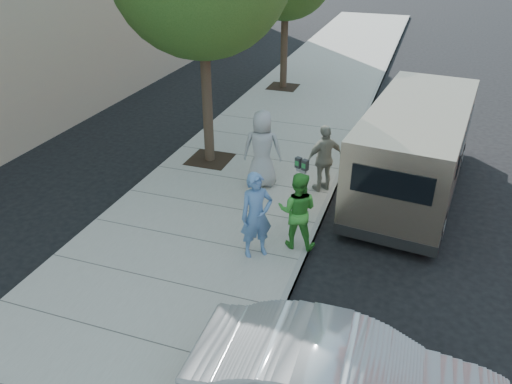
% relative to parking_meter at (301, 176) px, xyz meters
% --- Properties ---
extents(ground, '(120.00, 120.00, 0.00)m').
position_rel_parking_meter_xyz_m(ground, '(-1.00, -0.04, -1.27)').
color(ground, black).
rests_on(ground, ground).
extents(sidewalk, '(5.00, 60.00, 0.15)m').
position_rel_parking_meter_xyz_m(sidewalk, '(-2.00, -0.04, -1.20)').
color(sidewalk, gray).
rests_on(sidewalk, ground).
extents(curb_face, '(0.12, 60.00, 0.16)m').
position_rel_parking_meter_xyz_m(curb_face, '(0.44, -0.04, -1.20)').
color(curb_face, gray).
rests_on(curb_face, ground).
extents(parking_meter, '(0.34, 0.23, 1.55)m').
position_rel_parking_meter_xyz_m(parking_meter, '(0.00, 0.00, 0.00)').
color(parking_meter, gray).
rests_on(parking_meter, sidewalk).
extents(van, '(2.82, 6.66, 2.40)m').
position_rel_parking_meter_xyz_m(van, '(2.31, 2.48, -0.00)').
color(van, tan).
rests_on(van, ground).
extents(person_officer, '(0.81, 0.77, 1.86)m').
position_rel_parking_meter_xyz_m(person_officer, '(-0.50, -1.62, -0.19)').
color(person_officer, '#5179AD').
rests_on(person_officer, sidewalk).
extents(person_green_shirt, '(0.89, 0.73, 1.71)m').
position_rel_parking_meter_xyz_m(person_green_shirt, '(0.20, -1.04, -0.27)').
color(person_green_shirt, green).
rests_on(person_green_shirt, sidewalk).
extents(person_gray_shirt, '(1.11, 0.85, 2.03)m').
position_rel_parking_meter_xyz_m(person_gray_shirt, '(-1.37, 1.37, -0.11)').
color(person_gray_shirt, '#9C9C9E').
rests_on(person_gray_shirt, sidewalk).
extents(person_striped_polo, '(1.05, 1.02, 1.76)m').
position_rel_parking_meter_xyz_m(person_striped_polo, '(0.20, 1.61, -0.24)').
color(person_striped_polo, gray).
rests_on(person_striped_polo, sidewalk).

